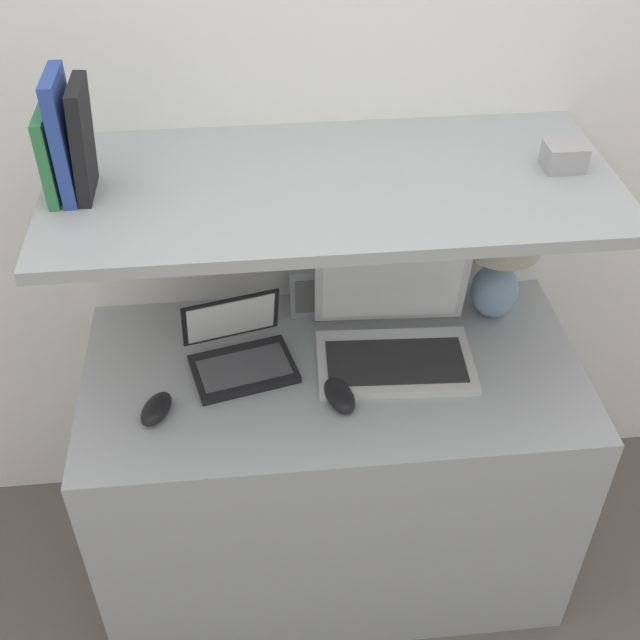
{
  "coord_description": "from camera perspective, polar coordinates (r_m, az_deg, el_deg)",
  "views": [
    {
      "loc": [
        -0.18,
        -1.12,
        2.09
      ],
      "look_at": [
        -0.03,
        0.31,
        0.91
      ],
      "focal_mm": 45.0,
      "sensor_mm": 36.0,
      "label": 1
    }
  ],
  "objects": [
    {
      "name": "computer_mouse",
      "position": [
        1.88,
        1.55,
        -5.39
      ],
      "size": [
        0.09,
        0.13,
        0.04
      ],
      "color": "black",
      "rests_on": "desk"
    },
    {
      "name": "shelf",
      "position": [
        1.74,
        0.89,
        9.53
      ],
      "size": [
        1.23,
        0.56,
        0.03
      ],
      "color": "#999EA3",
      "rests_on": "back_riser"
    },
    {
      "name": "laptop_large",
      "position": [
        1.99,
        5.27,
        -1.15
      ],
      "size": [
        0.4,
        0.3,
        0.25
      ],
      "color": "silver",
      "rests_on": "desk"
    },
    {
      "name": "wall_back",
      "position": [
        2.02,
        -0.12,
        13.18
      ],
      "size": [
        6.0,
        0.05,
        2.4
      ],
      "color": "white",
      "rests_on": "ground_plane"
    },
    {
      "name": "laptop_small",
      "position": [
        1.97,
        -5.74,
        -2.35
      ],
      "size": [
        0.29,
        0.26,
        0.16
      ],
      "color": "black",
      "rests_on": "desk"
    },
    {
      "name": "shelf_gadget",
      "position": [
        1.85,
        16.98,
        11.07
      ],
      "size": [
        0.09,
        0.07,
        0.06
      ],
      "color": "#99999E",
      "rests_on": "shelf"
    },
    {
      "name": "book_green",
      "position": [
        1.73,
        -18.63,
        11.13
      ],
      "size": [
        0.02,
        0.14,
        0.18
      ],
      "color": "#2D7042",
      "rests_on": "shelf"
    },
    {
      "name": "table_lamp",
      "position": [
        2.06,
        12.81,
        5.01
      ],
      "size": [
        0.19,
        0.19,
        0.34
      ],
      "color": "#7593B2",
      "rests_on": "desk"
    },
    {
      "name": "second_mouse",
      "position": [
        1.88,
        -11.57,
        -6.21
      ],
      "size": [
        0.1,
        0.12,
        0.04
      ],
      "color": "black",
      "rests_on": "desk"
    },
    {
      "name": "router_box",
      "position": [
        2.1,
        -0.59,
        2.28
      ],
      "size": [
        0.12,
        0.07,
        0.15
      ],
      "color": "gray",
      "rests_on": "desk"
    },
    {
      "name": "book_black",
      "position": [
        1.7,
        -16.55,
        12.15
      ],
      "size": [
        0.04,
        0.13,
        0.24
      ],
      "color": "black",
      "rests_on": "shelf"
    },
    {
      "name": "desk",
      "position": [
        2.24,
        0.89,
        -10.61
      ],
      "size": [
        1.23,
        0.62,
        0.75
      ],
      "color": "#999EA3",
      "rests_on": "ground_plane"
    },
    {
      "name": "book_blue",
      "position": [
        1.71,
        -17.81,
        12.31
      ],
      "size": [
        0.03,
        0.14,
        0.26
      ],
      "color": "#284293",
      "rests_on": "shelf"
    },
    {
      "name": "back_riser",
      "position": [
        2.31,
        0.01,
        -0.64
      ],
      "size": [
        1.23,
        0.04,
        1.21
      ],
      "color": "white",
      "rests_on": "ground_plane"
    }
  ]
}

